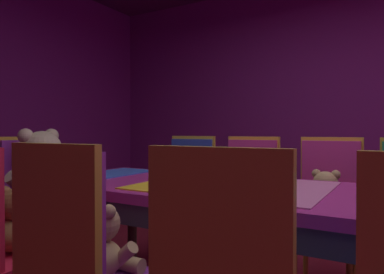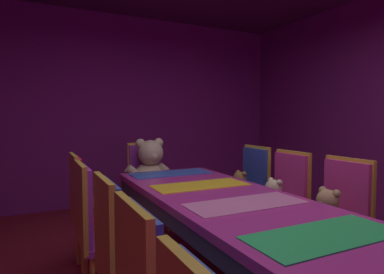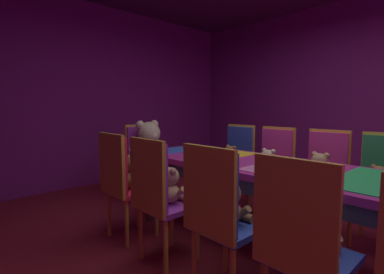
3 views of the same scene
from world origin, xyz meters
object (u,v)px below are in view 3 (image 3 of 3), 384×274
Objects in this scene: teddy_left_1 at (313,232)px; king_teddy_bear at (150,147)px; chair_left_1 at (300,236)px; teddy_right_4 at (230,158)px; banquet_table at (280,176)px; chair_right_2 at (325,169)px; chair_right_3 at (274,161)px; teddy_left_3 at (171,187)px; teddy_right_1 at (379,183)px; teddy_left_4 at (134,174)px; teddy_right_2 at (319,171)px; chair_left_2 at (217,208)px; chair_left_4 at (120,176)px; throne_chair at (142,154)px; chair_right_1 at (383,177)px; teddy_left_2 at (231,206)px; chair_left_3 at (156,189)px; teddy_right_3 at (267,164)px; chair_right_4 at (237,155)px.

teddy_left_1 is 2.49m from king_teddy_bear.
chair_left_1 reaches higher than teddy_right_4.
chair_right_2 is (0.83, -0.03, -0.06)m from banquet_table.
chair_right_3 is 0.56m from teddy_right_4.
teddy_left_3 reaches higher than teddy_right_1.
king_teddy_bear reaches higher than teddy_left_4.
teddy_left_4 is 1.78m from teddy_right_2.
banquet_table is 0.89m from teddy_left_3.
teddy_right_2 is at bearing -88.37° from teddy_right_1.
teddy_left_1 is 1.01× the size of teddy_right_1.
chair_left_2 is at bearing 0.01° from teddy_right_2.
chair_left_4 is 1.10m from king_teddy_bear.
throne_chair is at bearing 68.26° from chair_left_2.
chair_right_1 reaches higher than teddy_right_4.
teddy_left_2 is (-0.66, -0.03, -0.08)m from banquet_table.
teddy_left_1 is 0.29× the size of chair_left_3.
chair_left_3 is at bearing 98.83° from teddy_left_1.
chair_right_3 is at bearing 34.08° from chair_left_1.
teddy_right_3 is (1.33, 0.56, 0.01)m from teddy_left_2.
teddy_left_4 is at bearing -37.76° from throne_chair.
chair_left_2 and chair_right_3 have the same top height.
chair_right_2 is at bearing 89.92° from chair_right_4.
chair_left_4 is at bearing 90.50° from chair_left_1.
chair_left_2 is 2.03m from king_teddy_bear.
teddy_left_2 is 1.44m from teddy_right_3.
teddy_left_3 is 0.58m from chair_left_4.
chair_left_4 reaches higher than teddy_left_4.
teddy_right_3 is (1.33, 1.10, 0.01)m from teddy_left_1.
king_teddy_bear is at bearing 70.33° from teddy_left_2.
chair_left_3 is at bearing -180.00° from teddy_left_3.
teddy_right_2 is 2.14m from throne_chair.
chair_right_4 reaches higher than teddy_right_4.
teddy_right_2 is 1.14× the size of teddy_right_4.
teddy_left_1 is at bearing -75.70° from chair_left_2.
teddy_left_2 is at bearing -18.41° from chair_right_1.
chair_right_1 is at bearing -32.09° from banquet_table.
teddy_left_3 is 0.99× the size of teddy_right_3.
banquet_table is 2.95× the size of chair_left_4.
chair_right_1 is 1.06m from chair_right_3.
chair_right_2 is at bearing 24.11° from king_teddy_bear.
chair_right_2 is at bearing 0.01° from teddy_left_2.
teddy_left_2 is at bearing 22.82° from teddy_right_3.
chair_right_3 reaches higher than teddy_right_2.
teddy_left_2 is 1.86m from chair_right_4.
chair_right_1 is 2.92× the size of teddy_right_2.
chair_left_3 is 3.33× the size of teddy_right_4.
chair_left_4 is 1.66m from chair_right_4.
teddy_left_2 is 0.29× the size of throne_chair.
teddy_right_3 reaches higher than teddy_left_1.
teddy_right_1 is 0.52m from chair_right_2.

